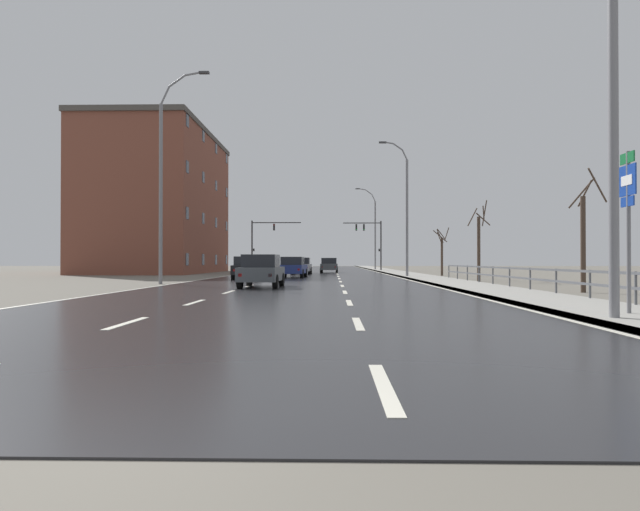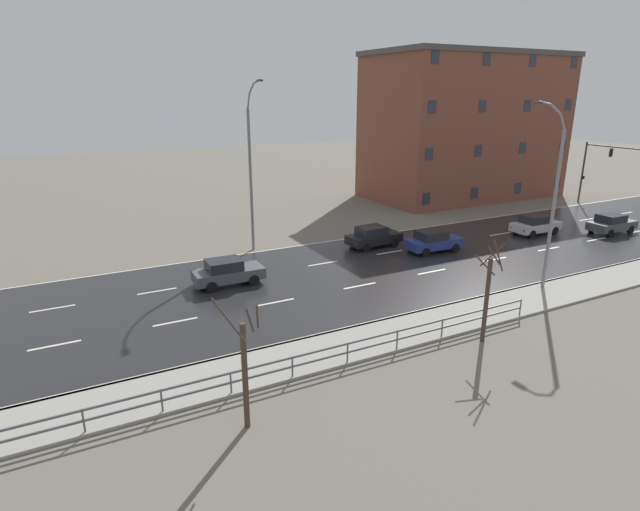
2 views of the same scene
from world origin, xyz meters
TOP-DOWN VIEW (x-y plane):
  - ground_plane at (0.00, 48.00)m, footprint 160.00×160.00m
  - road_asphalt_strip at (0.00, 60.00)m, footprint 14.00×120.00m
  - sidewalk_right at (8.43, 60.00)m, footprint 3.00×120.00m
  - guardrail at (9.85, 18.64)m, footprint 0.07×30.53m
  - street_lamp_foreground at (7.46, 7.76)m, footprint 2.48×0.24m
  - street_lamp_midground at (7.47, 38.24)m, footprint 2.25×0.24m
  - street_lamp_distant at (7.42, 68.72)m, footprint 2.74×0.24m
  - street_lamp_left_bank at (-7.43, 26.05)m, footprint 2.77×0.24m
  - highway_sign at (8.39, 8.69)m, footprint 0.09×0.68m
  - traffic_signal_right at (6.76, 63.63)m, footprint 4.78×0.36m
  - traffic_signal_left at (-6.74, 62.12)m, footprint 6.06×0.36m
  - car_mid_centre at (-1.12, 37.28)m, footprint 2.01×4.19m
  - car_distant at (-1.53, 22.17)m, footprint 1.90×4.13m
  - car_far_left at (-1.07, 47.65)m, footprint 1.88×4.12m
  - car_near_left at (1.53, 53.43)m, footprint 1.89×4.13m
  - car_near_right at (-4.11, 34.14)m, footprint 2.00×4.18m
  - brick_building at (-16.57, 53.67)m, footprint 11.06×20.87m
  - bare_tree_near at (11.95, 18.52)m, footprint 1.20×1.59m
  - bare_tree_mid at (10.95, 30.29)m, footprint 1.31×1.38m
  - bare_tree_far at (11.18, 42.78)m, footprint 1.36×1.43m

SIDE VIEW (x-z plane):
  - ground_plane at x=0.00m, z-range -0.12..0.00m
  - road_asphalt_strip at x=0.00m, z-range 0.00..0.02m
  - sidewalk_right at x=8.43m, z-range 0.00..0.12m
  - guardrail at x=9.85m, z-range 0.21..1.21m
  - car_mid_centre at x=-1.12m, z-range 0.02..1.59m
  - car_distant at x=-1.53m, z-range 0.02..1.59m
  - car_far_left at x=-1.07m, z-range 0.02..1.59m
  - car_near_left at x=1.53m, z-range 0.02..1.59m
  - car_near_right at x=-4.11m, z-range 0.02..1.59m
  - bare_tree_far at x=11.18m, z-range -0.09..4.01m
  - bare_tree_near at x=11.95m, z-range -0.24..4.65m
  - bare_tree_mid at x=10.95m, z-range -0.20..4.81m
  - highway_sign at x=8.39m, z-range 0.52..4.24m
  - traffic_signal_left at x=-6.74m, z-range 1.04..7.21m
  - traffic_signal_right at x=6.76m, z-range 1.14..7.34m
  - street_lamp_midground at x=7.47m, z-range -0.09..10.42m
  - street_lamp_distant at x=7.42m, z-range -0.14..10.84m
  - street_lamp_foreground at x=7.46m, z-range -0.12..11.32m
  - street_lamp_left_bank at x=-7.43m, z-range -0.15..11.59m
  - brick_building at x=-16.57m, z-range 0.01..14.94m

